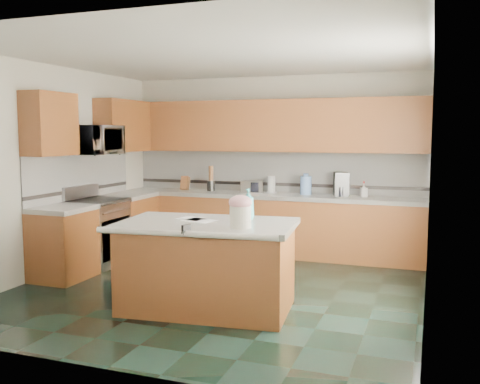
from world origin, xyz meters
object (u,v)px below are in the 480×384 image
at_px(soap_bottle_island, 248,204).
at_px(coffee_maker, 341,184).
at_px(treat_jar, 240,217).
at_px(toaster_oven, 252,186).
at_px(island_top, 207,225).
at_px(knife_block, 185,183).
at_px(island_base, 207,268).

height_order(soap_bottle_island, coffee_maker, coffee_maker).
relative_size(treat_jar, toaster_oven, 0.65).
height_order(island_top, treat_jar, treat_jar).
bearing_deg(soap_bottle_island, island_top, -136.29).
bearing_deg(treat_jar, island_top, 150.03).
bearing_deg(toaster_oven, knife_block, 164.54).
distance_m(island_top, toaster_oven, 2.79).
distance_m(island_base, island_top, 0.46).
distance_m(soap_bottle_island, knife_block, 3.12).
height_order(island_base, toaster_oven, toaster_oven).
bearing_deg(island_top, toaster_oven, 93.05).
bearing_deg(treat_jar, island_base, 150.03).
height_order(island_base, soap_bottle_island, soap_bottle_island).
height_order(island_top, knife_block, knife_block).
relative_size(island_base, knife_block, 7.69).
bearing_deg(island_top, treat_jar, -32.46).
bearing_deg(toaster_oven, coffee_maker, -14.19).
xyz_separation_m(island_top, treat_jar, (0.44, -0.22, 0.14)).
distance_m(soap_bottle_island, toaster_oven, 2.59).
distance_m(treat_jar, knife_block, 3.59).
xyz_separation_m(soap_bottle_island, toaster_oven, (-0.79, 2.46, -0.07)).
relative_size(knife_block, toaster_oven, 0.66).
xyz_separation_m(island_top, soap_bottle_island, (0.35, 0.29, 0.19)).
distance_m(island_top, soap_bottle_island, 0.49).
height_order(treat_jar, toaster_oven, treat_jar).
relative_size(soap_bottle_island, coffee_maker, 0.95).
relative_size(island_base, toaster_oven, 5.11).
bearing_deg(island_top, coffee_maker, 65.69).
bearing_deg(toaster_oven, island_base, -96.37).
relative_size(treat_jar, knife_block, 0.98).
height_order(treat_jar, knife_block, knife_block).
relative_size(knife_block, coffee_maker, 0.64).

